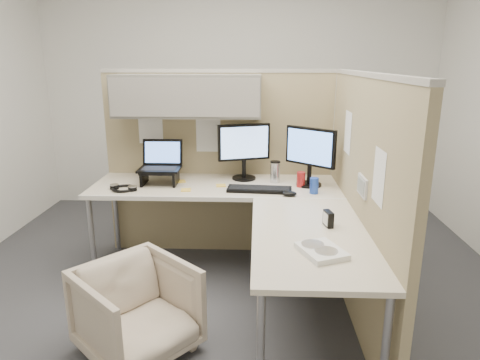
{
  "coord_description": "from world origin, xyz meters",
  "views": [
    {
      "loc": [
        0.22,
        -2.77,
        1.7
      ],
      "look_at": [
        0.1,
        0.25,
        0.85
      ],
      "focal_mm": 32.0,
      "sensor_mm": 36.0,
      "label": 1
    }
  ],
  "objects_px": {
    "office_chair": "(137,307)",
    "monitor_left": "(244,147)",
    "desk": "(243,207)",
    "keyboard": "(259,189)"
  },
  "relations": [
    {
      "from": "office_chair",
      "to": "monitor_left",
      "type": "height_order",
      "value": "monitor_left"
    },
    {
      "from": "office_chair",
      "to": "desk",
      "type": "bearing_deg",
      "value": 2.49
    },
    {
      "from": "keyboard",
      "to": "desk",
      "type": "bearing_deg",
      "value": -111.23
    },
    {
      "from": "office_chair",
      "to": "keyboard",
      "type": "distance_m",
      "value": 1.28
    },
    {
      "from": "office_chair",
      "to": "monitor_left",
      "type": "relative_size",
      "value": 1.3
    },
    {
      "from": "desk",
      "to": "keyboard",
      "type": "relative_size",
      "value": 4.06
    },
    {
      "from": "desk",
      "to": "keyboard",
      "type": "distance_m",
      "value": 0.28
    },
    {
      "from": "desk",
      "to": "keyboard",
      "type": "bearing_deg",
      "value": 64.36
    },
    {
      "from": "office_chair",
      "to": "monitor_left",
      "type": "bearing_deg",
      "value": 18.15
    },
    {
      "from": "desk",
      "to": "office_chair",
      "type": "relative_size",
      "value": 3.29
    }
  ]
}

